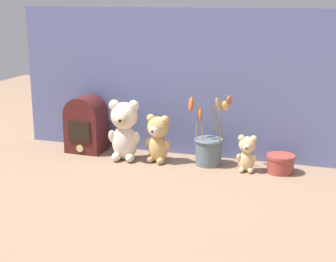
% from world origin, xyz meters
% --- Properties ---
extents(ground_plane, '(4.00, 4.00, 0.00)m').
position_xyz_m(ground_plane, '(0.00, 0.00, 0.00)').
color(ground_plane, '#8E7056').
extents(backdrop_wall, '(1.50, 0.02, 0.65)m').
position_xyz_m(backdrop_wall, '(0.00, 0.17, 0.33)').
color(backdrop_wall, slate).
rests_on(backdrop_wall, ground).
extents(teddy_bear_large, '(0.15, 0.14, 0.27)m').
position_xyz_m(teddy_bear_large, '(-0.20, 0.00, 0.14)').
color(teddy_bear_large, beige).
rests_on(teddy_bear_large, ground).
extents(teddy_bear_medium, '(0.12, 0.11, 0.21)m').
position_xyz_m(teddy_bear_medium, '(-0.05, 0.02, 0.11)').
color(teddy_bear_medium, tan).
rests_on(teddy_bear_medium, ground).
extents(teddy_bear_small, '(0.08, 0.08, 0.15)m').
position_xyz_m(teddy_bear_small, '(0.34, 0.01, 0.08)').
color(teddy_bear_small, '#DBBC84').
rests_on(teddy_bear_small, ground).
extents(flower_vase, '(0.19, 0.14, 0.31)m').
position_xyz_m(flower_vase, '(0.17, 0.05, 0.08)').
color(flower_vase, slate).
rests_on(flower_vase, ground).
extents(vintage_radio, '(0.17, 0.14, 0.26)m').
position_xyz_m(vintage_radio, '(-0.41, 0.07, 0.13)').
color(vintage_radio, '#4C1919').
rests_on(vintage_radio, ground).
extents(decorative_tin_tall, '(0.12, 0.12, 0.07)m').
position_xyz_m(decorative_tin_tall, '(0.48, 0.04, 0.04)').
color(decorative_tin_tall, '#993D33').
rests_on(decorative_tin_tall, ground).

